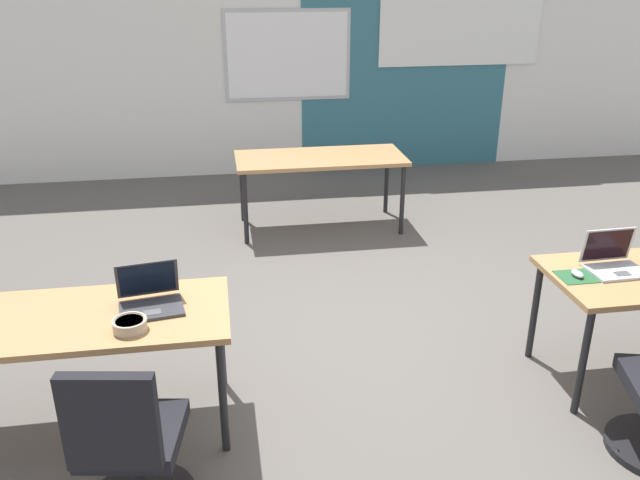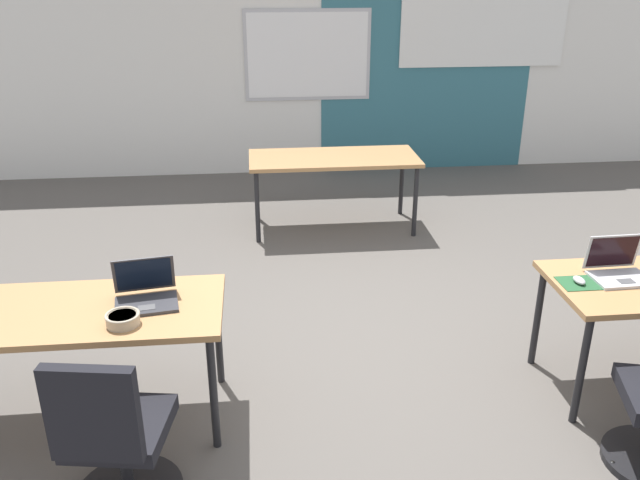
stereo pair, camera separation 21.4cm
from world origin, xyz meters
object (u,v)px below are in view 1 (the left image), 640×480
object	(u,v)px
laptop_near_right_inner	(613,262)
chair_near_left_inner	(130,453)
desk_far_center	(320,162)
laptop_near_left_inner	(150,298)
snack_bowl	(130,324)
mouse_near_right_inner	(577,274)
desk_near_left	(77,326)

from	to	relation	value
laptop_near_right_inner	chair_near_left_inner	distance (m)	2.92
desk_far_center	laptop_near_left_inner	xyz separation A→B (m)	(-1.36, -2.76, 0.11)
desk_far_center	snack_bowl	world-z (taller)	snack_bowl
mouse_near_right_inner	desk_far_center	bearing A→B (deg)	111.32
desk_near_left	mouse_near_right_inner	xyz separation A→B (m)	(2.84, 0.02, 0.08)
laptop_near_right_inner	laptop_near_left_inner	bearing A→B (deg)	178.77
desk_far_center	snack_bowl	bearing A→B (deg)	-115.85
snack_bowl	desk_near_left	bearing A→B (deg)	148.01
chair_near_left_inner	mouse_near_right_inner	bearing A→B (deg)	-154.90
desk_near_left	desk_far_center	xyz separation A→B (m)	(1.75, 2.80, 0.00)
desk_near_left	desk_far_center	bearing A→B (deg)	57.99
mouse_near_right_inner	laptop_near_left_inner	xyz separation A→B (m)	(-2.45, 0.03, 0.03)
desk_near_left	snack_bowl	xyz separation A→B (m)	(0.30, -0.19, 0.10)
desk_near_left	laptop_near_left_inner	size ratio (longest dim) A/B	4.32
desk_far_center	mouse_near_right_inner	bearing A→B (deg)	-68.68
desk_near_left	laptop_near_right_inner	bearing A→B (deg)	1.45
chair_near_left_inner	snack_bowl	distance (m)	0.64
laptop_near_right_inner	chair_near_left_inner	size ratio (longest dim) A/B	0.37
laptop_near_right_inner	desk_far_center	bearing A→B (deg)	114.41
laptop_near_left_inner	desk_near_left	bearing A→B (deg)	177.66
mouse_near_right_inner	laptop_near_right_inner	bearing A→B (deg)	13.12
mouse_near_right_inner	snack_bowl	world-z (taller)	snack_bowl
chair_near_left_inner	laptop_near_left_inner	bearing A→B (deg)	-86.17
desk_near_left	laptop_near_left_inner	xyz separation A→B (m)	(0.39, 0.04, 0.11)
desk_far_center	snack_bowl	distance (m)	3.32
mouse_near_right_inner	snack_bowl	size ratio (longest dim) A/B	0.58
laptop_near_right_inner	snack_bowl	bearing A→B (deg)	-176.48
desk_far_center	laptop_near_left_inner	size ratio (longest dim) A/B	4.32
laptop_near_left_inner	laptop_near_right_inner	bearing A→B (deg)	-8.23
mouse_near_right_inner	desk_near_left	bearing A→B (deg)	-179.65
mouse_near_right_inner	chair_near_left_inner	bearing A→B (deg)	-164.09
desk_far_center	laptop_near_left_inner	world-z (taller)	laptop_near_left_inner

